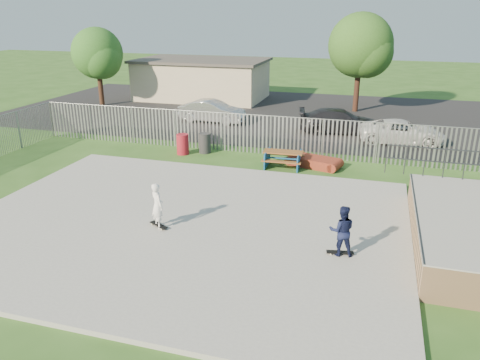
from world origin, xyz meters
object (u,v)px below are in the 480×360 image
(trash_bin_red, at_px, (183,144))
(car_dark, at_px, (340,121))
(skater_navy, at_px, (342,231))
(picnic_table, at_px, (283,159))
(tree_mid, at_px, (360,45))
(car_white, at_px, (402,132))
(skater_white, at_px, (157,205))
(funbox, at_px, (314,162))
(car_silver, at_px, (212,111))
(trash_bin_grey, at_px, (205,143))
(tree_left, at_px, (97,53))

(trash_bin_red, xyz_separation_m, car_dark, (7.27, 6.70, 0.20))
(skater_navy, bearing_deg, picnic_table, -77.90)
(tree_mid, bearing_deg, car_white, -69.82)
(tree_mid, xyz_separation_m, skater_white, (-5.11, -21.88, -3.71))
(car_white, bearing_deg, funbox, 139.20)
(picnic_table, distance_m, car_white, 8.07)
(car_silver, relative_size, skater_white, 2.81)
(funbox, height_order, car_white, car_white)
(skater_white, bearing_deg, skater_navy, -141.98)
(tree_mid, bearing_deg, funbox, -94.61)
(trash_bin_grey, bearing_deg, funbox, -6.45)
(tree_left, bearing_deg, picnic_table, -33.37)
(car_silver, distance_m, skater_white, 16.06)
(funbox, height_order, tree_mid, tree_mid)
(funbox, height_order, car_silver, car_silver)
(car_white, distance_m, tree_left, 22.62)
(trash_bin_red, xyz_separation_m, car_silver, (-0.95, 7.19, 0.22))
(trash_bin_grey, height_order, tree_left, tree_left)
(picnic_table, bearing_deg, car_dark, 72.86)
(car_white, relative_size, tree_left, 0.79)
(trash_bin_red, relative_size, trash_bin_grey, 1.01)
(car_silver, relative_size, tree_left, 0.75)
(funbox, distance_m, tree_left, 20.85)
(car_silver, height_order, car_dark, car_silver)
(picnic_table, height_order, car_silver, car_silver)
(car_silver, distance_m, tree_left, 10.99)
(trash_bin_red, height_order, car_dark, car_dark)
(picnic_table, distance_m, trash_bin_grey, 4.50)
(tree_left, xyz_separation_m, skater_navy, (19.74, -18.79, -2.99))
(picnic_table, bearing_deg, trash_bin_red, 170.91)
(trash_bin_red, bearing_deg, skater_white, -72.22)
(picnic_table, height_order, trash_bin_grey, trash_bin_grey)
(car_dark, height_order, skater_navy, skater_navy)
(funbox, xyz_separation_m, tree_left, (-17.77, 10.27, 3.69))
(trash_bin_grey, height_order, skater_white, skater_white)
(car_dark, distance_m, tree_left, 18.91)
(skater_white, bearing_deg, funbox, -75.98)
(picnic_table, relative_size, skater_navy, 1.22)
(trash_bin_grey, bearing_deg, skater_white, -79.22)
(skater_navy, bearing_deg, trash_bin_grey, -60.64)
(car_silver, bearing_deg, car_white, -95.87)
(skater_navy, bearing_deg, trash_bin_red, -55.42)
(car_dark, distance_m, car_white, 3.80)
(car_white, bearing_deg, skater_white, 145.77)
(car_dark, xyz_separation_m, tree_left, (-18.32, 3.46, 3.19))
(trash_bin_grey, height_order, skater_navy, skater_navy)
(car_dark, xyz_separation_m, skater_navy, (1.42, -15.33, 0.20))
(picnic_table, xyz_separation_m, skater_navy, (3.35, -8.00, 0.53))
(trash_bin_red, xyz_separation_m, skater_white, (2.71, -8.45, 0.40))
(tree_left, relative_size, skater_navy, 3.75)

